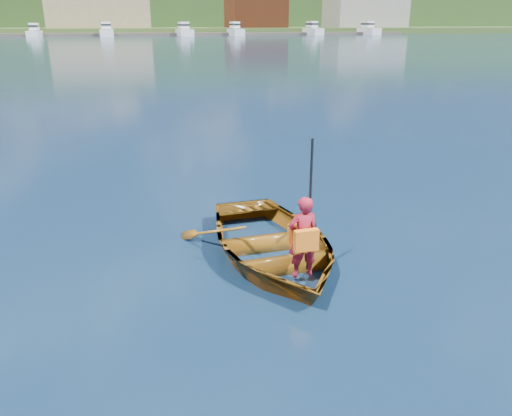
% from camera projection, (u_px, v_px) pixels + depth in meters
% --- Properties ---
extents(ground, '(600.00, 600.00, 0.00)m').
position_uv_depth(ground, '(267.00, 266.00, 7.58)').
color(ground, '#172B45').
rests_on(ground, ground).
extents(rowboat, '(2.67, 3.67, 0.75)m').
position_uv_depth(rowboat, '(272.00, 244.00, 7.79)').
color(rowboat, brown).
rests_on(rowboat, ground).
extents(child_paddler, '(0.44, 0.35, 1.94)m').
position_uv_depth(child_paddler, '(303.00, 237.00, 6.86)').
color(child_paddler, maroon).
rests_on(child_paddler, ground).
extents(shoreline, '(400.00, 140.00, 22.00)m').
position_uv_depth(shoreline, '(113.00, 6.00, 217.83)').
color(shoreline, '#3D5927').
rests_on(shoreline, ground).
extents(dock, '(160.04, 9.90, 0.80)m').
position_uv_depth(dock, '(145.00, 34.00, 143.04)').
color(dock, '#52483E').
rests_on(dock, ground).
extents(waterfront_buildings, '(202.00, 16.00, 14.00)m').
position_uv_depth(waterfront_buildings, '(89.00, 8.00, 152.09)').
color(waterfront_buildings, brown).
rests_on(waterfront_buildings, ground).
extents(marina_yachts, '(141.65, 13.12, 4.21)m').
position_uv_depth(marina_yachts, '(144.00, 31.00, 138.33)').
color(marina_yachts, white).
rests_on(marina_yachts, ground).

